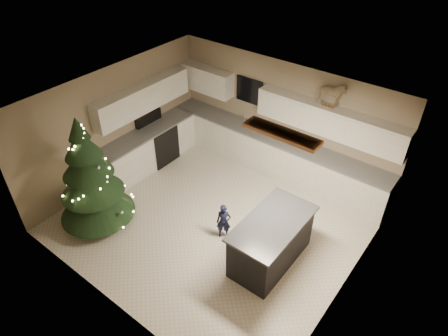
{
  "coord_description": "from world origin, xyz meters",
  "views": [
    {
      "loc": [
        3.76,
        -4.52,
        5.75
      ],
      "look_at": [
        0.0,
        0.35,
        1.15
      ],
      "focal_mm": 32.0,
      "sensor_mm": 36.0,
      "label": 1
    }
  ],
  "objects_px": {
    "toddler": "(224,222)",
    "rocking_horse": "(331,94)",
    "christmas_tree": "(91,183)",
    "island": "(271,241)",
    "bar_stool": "(251,231)"
  },
  "relations": [
    {
      "from": "bar_stool",
      "to": "toddler",
      "type": "distance_m",
      "value": 0.66
    },
    {
      "from": "bar_stool",
      "to": "toddler",
      "type": "height_order",
      "value": "toddler"
    },
    {
      "from": "toddler",
      "to": "rocking_horse",
      "type": "xyz_separation_m",
      "value": [
        0.68,
        2.52,
        1.89
      ]
    },
    {
      "from": "christmas_tree",
      "to": "toddler",
      "type": "height_order",
      "value": "christmas_tree"
    },
    {
      "from": "christmas_tree",
      "to": "toddler",
      "type": "bearing_deg",
      "value": 27.95
    },
    {
      "from": "island",
      "to": "christmas_tree",
      "type": "xyz_separation_m",
      "value": [
        -3.29,
        -1.25,
        0.51
      ]
    },
    {
      "from": "christmas_tree",
      "to": "rocking_horse",
      "type": "relative_size",
      "value": 3.74
    },
    {
      "from": "christmas_tree",
      "to": "rocking_horse",
      "type": "distance_m",
      "value": 4.91
    },
    {
      "from": "toddler",
      "to": "rocking_horse",
      "type": "bearing_deg",
      "value": 41.87
    },
    {
      "from": "toddler",
      "to": "island",
      "type": "bearing_deg",
      "value": -30.33
    },
    {
      "from": "toddler",
      "to": "christmas_tree",
      "type": "bearing_deg",
      "value": 174.88
    },
    {
      "from": "island",
      "to": "bar_stool",
      "type": "bearing_deg",
      "value": -171.67
    },
    {
      "from": "bar_stool",
      "to": "christmas_tree",
      "type": "height_order",
      "value": "christmas_tree"
    },
    {
      "from": "christmas_tree",
      "to": "toddler",
      "type": "relative_size",
      "value": 3.15
    },
    {
      "from": "toddler",
      "to": "rocking_horse",
      "type": "distance_m",
      "value": 3.22
    }
  ]
}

